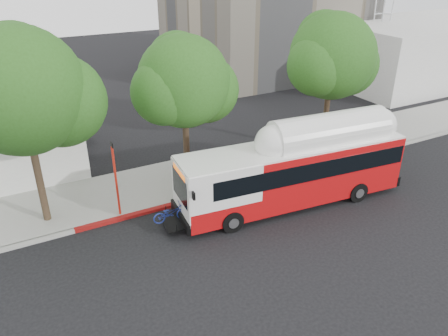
# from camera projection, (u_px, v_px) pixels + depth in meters

# --- Properties ---
(ground) EXTENTS (120.00, 120.00, 0.00)m
(ground) POSITION_uv_depth(u_px,v_px,m) (255.00, 228.00, 21.71)
(ground) COLOR black
(ground) RESTS_ON ground
(sidewalk) EXTENTS (60.00, 5.00, 0.15)m
(sidewalk) POSITION_uv_depth(u_px,v_px,m) (199.00, 174.00, 26.80)
(sidewalk) COLOR gray
(sidewalk) RESTS_ON ground
(curb_strip) EXTENTS (60.00, 0.30, 0.15)m
(curb_strip) POSITION_uv_depth(u_px,v_px,m) (219.00, 193.00, 24.75)
(curb_strip) COLOR gray
(curb_strip) RESTS_ON ground
(red_curb_segment) EXTENTS (10.00, 0.32, 0.16)m
(red_curb_segment) POSITION_uv_depth(u_px,v_px,m) (170.00, 205.00, 23.49)
(red_curb_segment) COLOR maroon
(red_curb_segment) RESTS_ON ground
(street_tree_left) EXTENTS (6.67, 5.80, 9.74)m
(street_tree_left) POSITION_uv_depth(u_px,v_px,m) (33.00, 94.00, 19.55)
(street_tree_left) COLOR #2D2116
(street_tree_left) RESTS_ON ground
(street_tree_mid) EXTENTS (5.75, 5.00, 8.62)m
(street_tree_mid) POSITION_uv_depth(u_px,v_px,m) (190.00, 84.00, 23.60)
(street_tree_mid) COLOR #2D2116
(street_tree_mid) RESTS_ON ground
(street_tree_right) EXTENTS (6.21, 5.40, 9.18)m
(street_tree_right) POSITION_uv_depth(u_px,v_px,m) (337.00, 59.00, 27.51)
(street_tree_right) COLOR #2D2116
(street_tree_right) RESTS_ON ground
(horizon_block) EXTENTS (20.00, 12.00, 6.00)m
(horizon_block) POSITION_uv_depth(u_px,v_px,m) (420.00, 51.00, 45.62)
(horizon_block) COLOR silver
(horizon_block) RESTS_ON ground
(transit_bus) EXTENTS (13.43, 3.81, 3.92)m
(transit_bus) POSITION_uv_depth(u_px,v_px,m) (294.00, 173.00, 23.09)
(transit_bus) COLOR #B30C0F
(transit_bus) RESTS_ON ground
(signal_pole) EXTENTS (0.12, 0.40, 4.17)m
(signal_pole) POSITION_uv_depth(u_px,v_px,m) (116.00, 180.00, 21.74)
(signal_pole) COLOR red
(signal_pole) RESTS_ON ground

